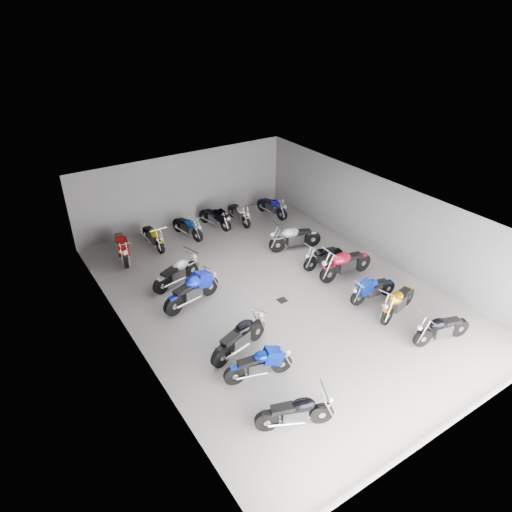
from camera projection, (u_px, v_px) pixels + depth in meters
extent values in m
plane|color=gray|center=(274.00, 293.00, 16.00)|extent=(14.00, 14.00, 0.00)
cube|color=slate|center=(184.00, 189.00, 20.28)|extent=(10.00, 0.10, 3.20)
cube|color=slate|center=(130.00, 302.00, 12.83)|extent=(0.10, 14.00, 3.20)
cube|color=slate|center=(381.00, 219.00, 17.57)|extent=(0.10, 14.00, 3.20)
cube|color=black|center=(276.00, 209.00, 14.39)|extent=(10.00, 14.00, 0.04)
cube|color=black|center=(282.00, 300.00, 15.63)|extent=(0.32, 0.32, 0.01)
cylinder|color=black|center=(321.00, 413.00, 11.05)|extent=(0.60, 0.35, 0.60)
cylinder|color=black|center=(267.00, 421.00, 10.86)|extent=(0.60, 0.37, 0.60)
cube|color=#2D2D30|center=(294.00, 414.00, 10.91)|extent=(0.67, 0.50, 0.37)
ellipsoid|color=black|center=(303.00, 404.00, 10.79)|extent=(0.73, 0.60, 0.34)
cube|color=black|center=(283.00, 408.00, 10.74)|extent=(0.63, 0.47, 0.17)
cylinder|color=black|center=(281.00, 363.00, 12.55)|extent=(0.61, 0.26, 0.59)
cylinder|color=black|center=(234.00, 375.00, 12.16)|extent=(0.61, 0.28, 0.59)
cube|color=#2D2D30|center=(258.00, 366.00, 12.31)|extent=(0.65, 0.42, 0.37)
ellipsoid|color=navy|center=(265.00, 356.00, 12.22)|extent=(0.70, 0.51, 0.33)
cube|color=black|center=(248.00, 362.00, 12.09)|extent=(0.61, 0.39, 0.17)
cylinder|color=black|center=(256.00, 331.00, 13.71)|extent=(0.67, 0.31, 0.66)
cylinder|color=black|center=(221.00, 356.00, 12.74)|extent=(0.68, 0.33, 0.66)
cube|color=#2D2D30|center=(239.00, 340.00, 13.17)|extent=(0.73, 0.48, 0.41)
ellipsoid|color=black|center=(244.00, 328.00, 13.16)|extent=(0.79, 0.59, 0.37)
cube|color=black|center=(231.00, 338.00, 12.81)|extent=(0.68, 0.45, 0.19)
cylinder|color=black|center=(209.00, 286.00, 15.78)|extent=(0.71, 0.31, 0.69)
cylinder|color=black|center=(173.00, 306.00, 14.78)|extent=(0.71, 0.33, 0.69)
cube|color=#2D2D30|center=(192.00, 293.00, 15.23)|extent=(0.76, 0.49, 0.43)
ellipsoid|color=#0F1FB9|center=(196.00, 281.00, 15.21)|extent=(0.82, 0.60, 0.39)
cube|color=black|center=(183.00, 290.00, 14.85)|extent=(0.72, 0.46, 0.20)
cylinder|color=black|center=(192.00, 269.00, 16.80)|extent=(0.64, 0.30, 0.63)
cylinder|color=black|center=(161.00, 286.00, 15.86)|extent=(0.65, 0.32, 0.63)
cube|color=#2D2D30|center=(177.00, 275.00, 16.28)|extent=(0.70, 0.47, 0.40)
ellipsoid|color=silver|center=(180.00, 265.00, 16.27)|extent=(0.76, 0.57, 0.36)
cube|color=black|center=(169.00, 272.00, 15.93)|extent=(0.66, 0.44, 0.18)
cylinder|color=black|center=(422.00, 338.00, 13.47)|extent=(0.61, 0.25, 0.60)
cylinder|color=black|center=(459.00, 328.00, 13.88)|extent=(0.62, 0.27, 0.60)
cube|color=#2D2D30|center=(442.00, 330.00, 13.63)|extent=(0.66, 0.41, 0.38)
ellipsoid|color=black|center=(438.00, 324.00, 13.41)|extent=(0.71, 0.51, 0.34)
cube|color=black|center=(452.00, 321.00, 13.59)|extent=(0.62, 0.38, 0.17)
cylinder|color=black|center=(387.00, 316.00, 14.38)|extent=(0.64, 0.28, 0.63)
cylinder|color=black|center=(408.00, 296.00, 15.30)|extent=(0.65, 0.30, 0.63)
cube|color=#2D2D30|center=(398.00, 303.00, 14.79)|extent=(0.70, 0.45, 0.40)
ellipsoid|color=#DD8E00|center=(396.00, 298.00, 14.49)|extent=(0.75, 0.55, 0.36)
cube|color=black|center=(404.00, 292.00, 14.86)|extent=(0.65, 0.42, 0.18)
cylinder|color=black|center=(358.00, 298.00, 15.28)|extent=(0.58, 0.17, 0.57)
cylinder|color=black|center=(387.00, 288.00, 15.80)|extent=(0.58, 0.18, 0.57)
cube|color=#2D2D30|center=(373.00, 290.00, 15.50)|extent=(0.60, 0.32, 0.36)
ellipsoid|color=navy|center=(370.00, 285.00, 15.27)|extent=(0.63, 0.41, 0.32)
cube|color=black|center=(381.00, 282.00, 15.49)|extent=(0.56, 0.30, 0.16)
cylinder|color=black|center=(328.00, 274.00, 16.45)|extent=(0.71, 0.18, 0.71)
cylinder|color=black|center=(362.00, 262.00, 17.15)|extent=(0.71, 0.20, 0.71)
cube|color=#2D2D30|center=(346.00, 265.00, 16.74)|extent=(0.73, 0.37, 0.44)
ellipsoid|color=maroon|center=(341.00, 259.00, 16.46)|extent=(0.77, 0.48, 0.40)
cube|color=black|center=(354.00, 256.00, 16.74)|extent=(0.69, 0.34, 0.20)
cylinder|color=black|center=(310.00, 264.00, 17.18)|extent=(0.57, 0.13, 0.57)
cylinder|color=black|center=(336.00, 255.00, 17.76)|extent=(0.57, 0.15, 0.57)
cube|color=#2D2D30|center=(324.00, 258.00, 17.43)|extent=(0.58, 0.28, 0.35)
ellipsoid|color=black|center=(320.00, 252.00, 17.20)|extent=(0.61, 0.37, 0.32)
cube|color=black|center=(330.00, 250.00, 17.43)|extent=(0.55, 0.26, 0.16)
cylinder|color=black|center=(277.00, 244.00, 18.40)|extent=(0.70, 0.30, 0.68)
cylinder|color=black|center=(312.00, 239.00, 18.84)|extent=(0.70, 0.32, 0.68)
cube|color=#2D2D30|center=(295.00, 239.00, 18.57)|extent=(0.75, 0.48, 0.43)
ellipsoid|color=#9B9B9F|center=(290.00, 233.00, 18.33)|extent=(0.81, 0.59, 0.38)
cube|color=black|center=(303.00, 231.00, 18.51)|extent=(0.70, 0.45, 0.19)
cylinder|color=black|center=(125.00, 260.00, 17.35)|extent=(0.27, 0.71, 0.69)
cylinder|color=black|center=(119.00, 242.00, 18.60)|extent=(0.29, 0.71, 0.69)
cube|color=#2D2D30|center=(122.00, 248.00, 17.92)|extent=(0.45, 0.75, 0.43)
ellipsoid|color=maroon|center=(122.00, 243.00, 17.56)|extent=(0.56, 0.80, 0.39)
cube|color=black|center=(120.00, 237.00, 18.05)|extent=(0.42, 0.70, 0.20)
cylinder|color=black|center=(160.00, 246.00, 18.33)|extent=(0.14, 0.61, 0.61)
cylinder|color=black|center=(147.00, 234.00, 19.32)|extent=(0.16, 0.61, 0.61)
cube|color=#2D2D30|center=(153.00, 238.00, 18.78)|extent=(0.30, 0.63, 0.38)
ellipsoid|color=yellow|center=(154.00, 233.00, 18.48)|extent=(0.39, 0.66, 0.34)
cube|color=black|center=(150.00, 229.00, 18.87)|extent=(0.28, 0.59, 0.17)
cylinder|color=black|center=(198.00, 235.00, 19.21)|extent=(0.25, 0.61, 0.59)
cylinder|color=black|center=(178.00, 225.00, 20.02)|extent=(0.27, 0.61, 0.59)
cube|color=#2D2D30|center=(187.00, 228.00, 19.57)|extent=(0.41, 0.65, 0.37)
ellipsoid|color=navy|center=(190.00, 223.00, 19.30)|extent=(0.50, 0.70, 0.33)
cube|color=black|center=(183.00, 221.00, 19.62)|extent=(0.38, 0.61, 0.17)
cylinder|color=black|center=(226.00, 225.00, 20.05)|extent=(0.28, 0.61, 0.60)
cylinder|color=black|center=(205.00, 216.00, 20.82)|extent=(0.29, 0.61, 0.60)
cube|color=#2D2D30|center=(215.00, 219.00, 20.39)|extent=(0.43, 0.66, 0.37)
ellipsoid|color=black|center=(218.00, 214.00, 20.12)|extent=(0.53, 0.71, 0.33)
cube|color=black|center=(210.00, 212.00, 20.43)|extent=(0.40, 0.62, 0.17)
cylinder|color=black|center=(246.00, 222.00, 20.32)|extent=(0.16, 0.61, 0.60)
cylinder|color=black|center=(232.00, 211.00, 21.35)|extent=(0.18, 0.61, 0.60)
cube|color=#2D2D30|center=(239.00, 214.00, 20.79)|extent=(0.32, 0.63, 0.38)
ellipsoid|color=silver|center=(241.00, 210.00, 20.48)|extent=(0.41, 0.66, 0.34)
cube|color=black|center=(236.00, 207.00, 20.88)|extent=(0.30, 0.59, 0.17)
cylinder|color=black|center=(282.00, 214.00, 21.04)|extent=(0.21, 0.61, 0.60)
cylinder|color=black|center=(262.00, 205.00, 21.92)|extent=(0.22, 0.61, 0.60)
cube|color=#2D2D30|center=(272.00, 208.00, 21.43)|extent=(0.36, 0.64, 0.37)
ellipsoid|color=#0E0D80|center=(275.00, 203.00, 21.15)|extent=(0.46, 0.68, 0.34)
cube|color=black|center=(268.00, 201.00, 21.50)|extent=(0.34, 0.60, 0.17)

